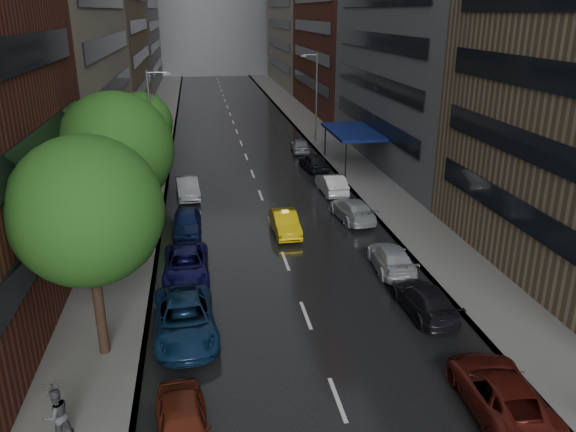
# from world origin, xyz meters

# --- Properties ---
(road) EXTENTS (14.00, 140.00, 0.01)m
(road) POSITION_xyz_m (0.00, 50.00, 0.01)
(road) COLOR black
(road) RESTS_ON ground
(sidewalk_left) EXTENTS (4.00, 140.00, 0.15)m
(sidewalk_left) POSITION_xyz_m (-9.00, 50.00, 0.07)
(sidewalk_left) COLOR gray
(sidewalk_left) RESTS_ON ground
(sidewalk_right) EXTENTS (4.00, 140.00, 0.15)m
(sidewalk_right) POSITION_xyz_m (9.00, 50.00, 0.07)
(sidewalk_right) COLOR gray
(sidewalk_right) RESTS_ON ground
(tree_near) EXTENTS (5.65, 5.65, 9.01)m
(tree_near) POSITION_xyz_m (-8.60, 8.22, 6.17)
(tree_near) COLOR #382619
(tree_near) RESTS_ON ground
(tree_mid) EXTENTS (5.89, 5.89, 9.39)m
(tree_mid) POSITION_xyz_m (-8.60, 16.99, 6.43)
(tree_mid) COLOR #382619
(tree_mid) RESTS_ON ground
(tree_far) EXTENTS (4.65, 4.65, 7.40)m
(tree_far) POSITION_xyz_m (-8.60, 31.72, 5.06)
(tree_far) COLOR #382619
(tree_far) RESTS_ON ground
(taxi) EXTENTS (1.54, 4.23, 1.39)m
(taxi) POSITION_xyz_m (0.63, 20.09, 0.69)
(taxi) COLOR #E4B90C
(taxi) RESTS_ON ground
(parked_cars_left) EXTENTS (2.95, 30.24, 1.56)m
(parked_cars_left) POSITION_xyz_m (-5.40, 14.23, 0.74)
(parked_cars_left) COLOR maroon
(parked_cars_left) RESTS_ON ground
(parked_cars_right) EXTENTS (2.72, 43.24, 1.52)m
(parked_cars_right) POSITION_xyz_m (5.40, 19.59, 0.71)
(parked_cars_right) COLOR #511510
(parked_cars_right) RESTS_ON ground
(ped_black_umbrella) EXTENTS (1.12, 1.10, 2.09)m
(ped_black_umbrella) POSITION_xyz_m (-9.32, 3.40, 1.38)
(ped_black_umbrella) COLOR #45454A
(ped_black_umbrella) RESTS_ON sidewalk_left
(street_lamp_left) EXTENTS (1.74, 0.22, 9.00)m
(street_lamp_left) POSITION_xyz_m (-7.72, 30.00, 4.89)
(street_lamp_left) COLOR gray
(street_lamp_left) RESTS_ON sidewalk_left
(street_lamp_right) EXTENTS (1.74, 0.22, 9.00)m
(street_lamp_right) POSITION_xyz_m (7.72, 45.00, 4.89)
(street_lamp_right) COLOR gray
(street_lamp_right) RESTS_ON sidewalk_right
(awning) EXTENTS (4.00, 8.00, 3.12)m
(awning) POSITION_xyz_m (8.98, 35.00, 3.13)
(awning) COLOR navy
(awning) RESTS_ON sidewalk_right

